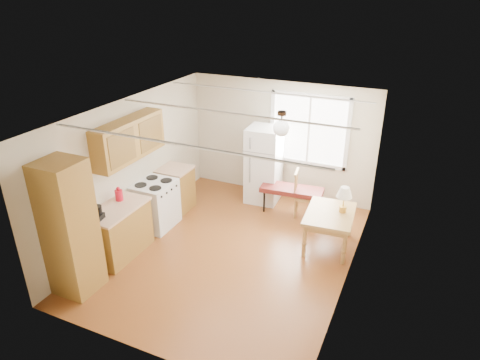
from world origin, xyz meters
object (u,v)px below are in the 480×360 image
Objects in this scene: chair at (300,191)px; refrigerator at (264,165)px; bench at (292,191)px; dining_table at (330,218)px.

refrigerator is at bearing 149.70° from chair.
dining_table reaches higher than bench.
chair reaches higher than bench.
bench is 1.12× the size of dining_table.
chair is at bearing -24.85° from refrigerator.
dining_table is (0.97, -0.87, 0.06)m from bench.
chair is (0.17, -0.02, 0.04)m from bench.
chair is (0.91, -0.35, -0.27)m from refrigerator.
chair is at bearing 128.65° from dining_table.
dining_table is at bearing -38.70° from refrigerator.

